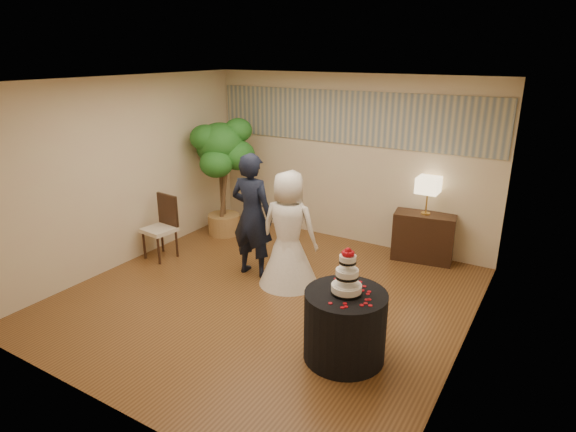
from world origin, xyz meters
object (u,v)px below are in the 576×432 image
Objects in this scene: side_chair at (159,228)px; ficus_tree at (222,177)px; cake_table at (345,326)px; table_lamp at (427,196)px; groom at (252,215)px; console at (423,237)px; bride at (289,229)px; wedding_cake at (347,271)px.

ficus_tree is at bearing 87.96° from side_chair.
cake_table is 0.87× the size of side_chair.
ficus_tree reaches higher than cake_table.
table_lamp is 0.58× the size of side_chair.
ficus_tree reaches higher than side_chair.
cake_table is (2.01, -1.19, -0.52)m from groom.
cake_table reaches higher than console.
cake_table is at bearing -89.54° from table_lamp.
bride is 3.22× the size of wedding_cake.
table_lamp is at bearing -137.29° from bride.
groom is 2.67m from table_lamp.
console is at bearing 90.46° from cake_table.
console is 1.57× the size of table_lamp.
ficus_tree reaches higher than groom.
table_lamp reaches higher than side_chair.
table_lamp is at bearing 11.67° from ficus_tree.
ficus_tree is at bearing 146.40° from wedding_cake.
side_chair is (-3.58, -2.06, 0.12)m from console.
console is at bearing -140.14° from groom.
wedding_cake is at bearing 0.00° from cake_table.
bride is at bearing -136.90° from console.
wedding_cake is at bearing 147.59° from groom.
side_chair is (-1.59, -0.29, -0.40)m from groom.
table_lamp is (-0.02, 2.96, 0.67)m from cake_table.
side_chair is (-3.60, 0.90, 0.12)m from cake_table.
ficus_tree is 2.09× the size of side_chair.
console is (-0.02, 2.96, -0.64)m from wedding_cake.
table_lamp is at bearing 0.00° from console.
groom is 1.77m from ficus_tree.
wedding_cake is 3.03m from console.
groom is at bearing -147.24° from console.
table_lamp is (1.99, 1.77, 0.14)m from groom.
cake_table is (1.41, -1.19, -0.43)m from bride.
groom reaches higher than cake_table.
cake_table is 2.96m from console.
side_chair is at bearing -98.09° from ficus_tree.
groom reaches higher than console.
wedding_cake reaches higher than console.
bride is at bearing 178.10° from groom.
groom is 0.61m from bride.
side_chair is at bearing 165.98° from wedding_cake.
groom is 1.66m from side_chair.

